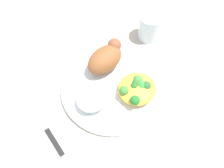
# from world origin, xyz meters

# --- Properties ---
(ground_plane) EXTENTS (2.00, 2.00, 0.00)m
(ground_plane) POSITION_xyz_m (0.00, 0.00, 0.00)
(ground_plane) COLOR #BFB3A2
(plate) EXTENTS (0.28, 0.28, 0.01)m
(plate) POSITION_xyz_m (0.00, 0.00, 0.01)
(plate) COLOR white
(plate) RESTS_ON ground_plane
(roasted_chicken) EXTENTS (0.12, 0.07, 0.06)m
(roasted_chicken) POSITION_xyz_m (0.04, 0.06, 0.05)
(roasted_chicken) COLOR brown
(roasted_chicken) RESTS_ON plate
(rice_pile) EXTENTS (0.09, 0.08, 0.04)m
(rice_pile) POSITION_xyz_m (-0.07, -0.00, 0.03)
(rice_pile) COLOR white
(rice_pile) RESTS_ON plate
(mac_cheese_with_broccoli) EXTENTS (0.10, 0.10, 0.04)m
(mac_cheese_with_broccoli) POSITION_xyz_m (0.04, -0.06, 0.03)
(mac_cheese_with_broccoli) COLOR gold
(mac_cheese_with_broccoli) RESTS_ON plate
(fork) EXTENTS (0.03, 0.14, 0.01)m
(fork) POSITION_xyz_m (-0.17, 0.04, 0.00)
(fork) COLOR silver
(fork) RESTS_ON ground_plane
(knife) EXTENTS (0.04, 0.19, 0.01)m
(knife) POSITION_xyz_m (-0.20, 0.03, 0.00)
(knife) COLOR black
(knife) RESTS_ON ground_plane
(water_glass) EXTENTS (0.07, 0.07, 0.08)m
(water_glass) POSITION_xyz_m (0.22, 0.06, 0.04)
(water_glass) COLOR silver
(water_glass) RESTS_ON ground_plane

